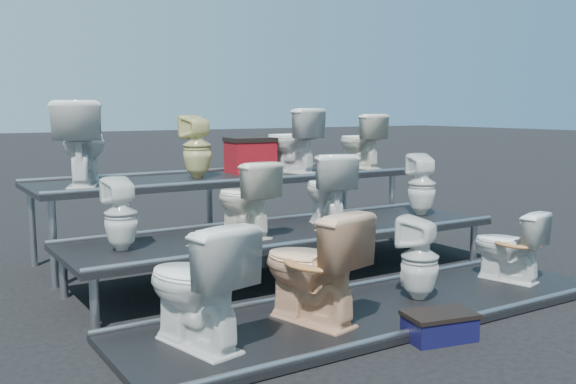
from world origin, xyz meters
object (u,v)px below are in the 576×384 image
toilet_0 (196,284)px  toilet_7 (422,185)px  toilet_4 (121,214)px  toilet_6 (327,190)px  toilet_2 (419,258)px  toilet_11 (360,141)px  toilet_1 (311,266)px  toilet_3 (508,245)px  toilet_10 (291,140)px  toilet_5 (244,198)px  red_crate (250,157)px  step_stool (439,328)px  toilet_9 (197,147)px  toilet_8 (82,143)px

toilet_0 → toilet_7: bearing=-170.7°
toilet_4 → toilet_6: 2.05m
toilet_2 → toilet_11: size_ratio=1.01×
toilet_6 → toilet_11: 1.97m
toilet_1 → toilet_2: bearing=165.6°
toilet_3 → toilet_11: size_ratio=0.95×
toilet_11 → toilet_3: bearing=81.2°
toilet_10 → toilet_5: bearing=32.8°
toilet_4 → toilet_5: size_ratio=0.87×
toilet_3 → toilet_5: size_ratio=0.94×
toilet_2 → red_crate: 2.86m
toilet_6 → step_stool: 2.13m
toilet_1 → toilet_3: bearing=165.6°
toilet_5 → toilet_7: toilet_5 is taller
toilet_1 → toilet_6: toilet_6 is taller
toilet_9 → toilet_11: bearing=173.1°
toilet_4 → toilet_8: bearing=-94.0°
red_crate → step_stool: 3.59m
toilet_10 → toilet_3: bearing=92.7°
step_stool → red_crate: bearing=95.1°
toilet_4 → toilet_6: (2.05, 0.00, 0.06)m
toilet_2 → toilet_11: 3.07m
toilet_3 → toilet_4: toilet_4 is taller
toilet_11 → step_stool: toilet_11 is taller
toilet_0 → toilet_6: toilet_6 is taller
toilet_7 → red_crate: red_crate is taller
toilet_3 → toilet_9: toilet_9 is taller
toilet_0 → step_stool: toilet_0 is taller
toilet_1 → toilet_4: (-0.98, 1.30, 0.28)m
toilet_1 → toilet_2: (1.06, 0.00, -0.07)m
toilet_5 → toilet_11: bearing=-156.8°
toilet_2 → toilet_7: size_ratio=1.03×
toilet_3 → red_crate: 3.08m
toilet_0 → step_stool: size_ratio=1.78×
toilet_3 → toilet_6: (-1.07, 1.30, 0.44)m
toilet_8 → toilet_9: toilet_8 is taller
toilet_10 → red_crate: size_ratio=1.49×
toilet_0 → toilet_3: 3.05m
toilet_3 → step_stool: size_ratio=1.37×
toilet_0 → toilet_4: (-0.07, 1.30, 0.28)m
red_crate → toilet_1: bearing=-105.7°
toilet_6 → toilet_8: size_ratio=0.88×
toilet_1 → toilet_8: size_ratio=1.01×
toilet_5 → toilet_10: 1.90m
toilet_6 → toilet_8: toilet_8 is taller
toilet_2 → toilet_11: toilet_11 is taller
toilet_0 → toilet_11: size_ratio=1.23×
toilet_5 → step_stool: (0.49, -1.95, -0.72)m
toilet_4 → toilet_6: bearing=177.8°
toilet_7 → toilet_8: bearing=-2.1°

